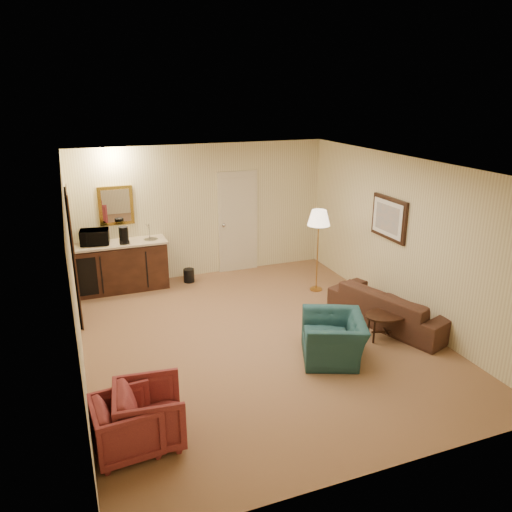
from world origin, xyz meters
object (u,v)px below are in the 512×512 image
Objects in this scene: rose_chair_far at (126,423)px; coffee_table at (386,326)px; wetbar_cabinet at (123,266)px; rose_chair_near at (150,411)px; sofa at (392,301)px; teal_armchair at (334,331)px; microwave at (94,236)px; waste_bin at (189,275)px; floor_lamp at (318,251)px; coffee_maker at (124,235)px.

rose_chair_far reaches higher than coffee_table.
rose_chair_far is at bearing -96.29° from wetbar_cabinet.
rose_chair_near is at bearing -78.56° from rose_chair_far.
sofa is 0.56m from coffee_table.
microwave is at bearing -119.66° from teal_armchair.
rose_chair_far is (-2.92, -0.91, -0.07)m from teal_armchair.
teal_armchair is at bearing -71.42° from waste_bin.
wetbar_cabinet is 1.07× the size of floor_lamp.
floor_lamp reaches higher than sofa.
rose_chair_near is (-2.67, -0.84, -0.05)m from teal_armchair.
rose_chair_far is (-4.30, -1.52, -0.06)m from sofa.
wetbar_cabinet reaches higher than rose_chair_near.
floor_lamp reaches higher than wetbar_cabinet.
sofa is at bearing -75.09° from floor_lamp.
waste_bin is (1.47, 4.39, -0.23)m from rose_chair_near.
rose_chair_far is 4.79m from waste_bin.
sofa is at bearing -27.72° from microwave.
rose_chair_near reaches higher than waste_bin.
sofa reaches higher than waste_bin.
waste_bin is at bearing -3.27° from wetbar_cabinet.
sofa is at bearing -48.78° from waste_bin.
floor_lamp is 3.10× the size of microwave.
rose_chair_near is 0.47× the size of floor_lamp.
microwave is (0.06, 4.55, 0.75)m from rose_chair_far.
microwave reaches higher than waste_bin.
floor_lamp is at bearing -55.13° from rose_chair_far.
waste_bin is at bearing -12.41° from rose_chair_near.
microwave is at bearing 35.61° from sofa.
rose_chair_far is at bearing -111.12° from waste_bin.
wetbar_cabinet reaches higher than rose_chair_far.
coffee_maker is at bearing 2.09° from rose_chair_near.
microwave reaches higher than coffee_maker.
teal_armchair is 4.28m from coffee_maker.
teal_armchair is 1.89× the size of microwave.
coffee_maker is (-1.17, -0.04, 0.95)m from waste_bin.
rose_chair_far is 1.35× the size of microwave.
microwave is at bearing 177.47° from wetbar_cabinet.
coffee_table is at bearing -87.25° from floor_lamp.
coffee_table is at bearing -33.48° from microwave.
floor_lamp is (0.93, 2.30, 0.36)m from teal_armchair.
teal_armchair reaches higher than sofa.
teal_armchair is 1.30× the size of rose_chair_near.
floor_lamp reaches higher than rose_chair_far.
coffee_table is 4.81m from coffee_maker.
floor_lamp is 3.52m from coffee_maker.
waste_bin is (-2.23, 3.33, -0.07)m from coffee_table.
coffee_maker is at bearing 135.85° from coffee_table.
sofa is 6.42× the size of coffee_maker.
floor_lamp is at bearing -23.71° from coffee_maker.
sofa is 1.31× the size of floor_lamp.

